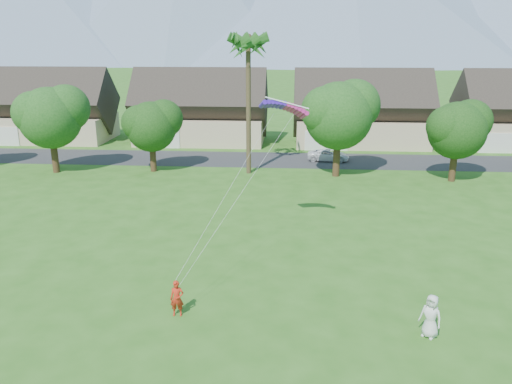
# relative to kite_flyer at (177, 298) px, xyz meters

# --- Properties ---
(ground) EXTENTS (500.00, 500.00, 0.00)m
(ground) POSITION_rel_kite_flyer_xyz_m (3.04, -3.23, -0.84)
(ground) COLOR #2D6019
(ground) RESTS_ON ground
(street) EXTENTS (90.00, 7.00, 0.01)m
(street) POSITION_rel_kite_flyer_xyz_m (3.04, 30.77, -0.83)
(street) COLOR #2D2D30
(street) RESTS_ON ground
(kite_flyer) EXTENTS (0.64, 0.45, 1.68)m
(kite_flyer) POSITION_rel_kite_flyer_xyz_m (0.00, 0.00, 0.00)
(kite_flyer) COLOR red
(kite_flyer) RESTS_ON ground
(watcher) EXTENTS (1.10, 1.06, 1.89)m
(watcher) POSITION_rel_kite_flyer_xyz_m (10.81, -0.90, 0.11)
(watcher) COLOR silver
(watcher) RESTS_ON ground
(parked_car) EXTENTS (4.37, 2.33, 1.17)m
(parked_car) POSITION_rel_kite_flyer_xyz_m (8.76, 30.77, -0.25)
(parked_car) COLOR white
(parked_car) RESTS_ON ground
(mountain_ridge) EXTENTS (540.00, 240.00, 70.00)m
(mountain_ridge) POSITION_rel_kite_flyer_xyz_m (13.44, 256.77, 28.23)
(mountain_ridge) COLOR slate
(mountain_ridge) RESTS_ON ground
(houses_row) EXTENTS (72.75, 8.19, 8.86)m
(houses_row) POSITION_rel_kite_flyer_xyz_m (3.53, 39.77, 2.60)
(houses_row) COLOR beige
(houses_row) RESTS_ON ground
(tree_row) EXTENTS (62.27, 6.67, 8.45)m
(tree_row) POSITION_rel_kite_flyer_xyz_m (1.90, 24.69, 4.05)
(tree_row) COLOR #47301C
(tree_row) RESTS_ON ground
(fan_palm) EXTENTS (3.00, 3.00, 13.80)m
(fan_palm) POSITION_rel_kite_flyer_xyz_m (1.04, 25.27, 10.96)
(fan_palm) COLOR #4C3D26
(fan_palm) RESTS_ON ground
(parafoil_kite) EXTENTS (2.91, 1.25, 0.50)m
(parafoil_kite) POSITION_rel_kite_flyer_xyz_m (4.50, 9.57, 7.36)
(parafoil_kite) COLOR #3E17AF
(parafoil_kite) RESTS_ON ground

